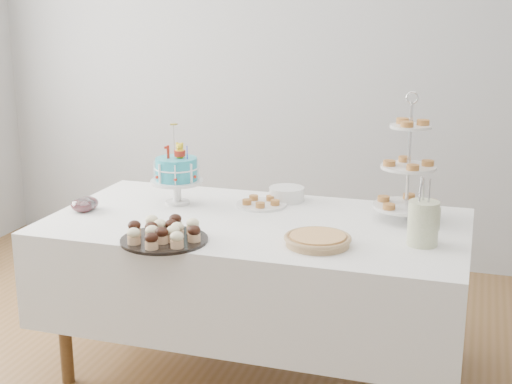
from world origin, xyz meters
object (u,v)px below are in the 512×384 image
(pie, at_px, (318,240))
(jam_bowl_a, at_px, (87,203))
(cupcake_tray, at_px, (164,232))
(plate_stack, at_px, (287,194))
(utensil_pitcher, at_px, (423,221))
(birthday_cake, at_px, (177,183))
(jam_bowl_b, at_px, (83,205))
(pastry_plate, at_px, (261,203))
(tiered_stand, at_px, (408,168))
(table, at_px, (256,267))

(pie, xyz_separation_m, jam_bowl_a, (-1.19, 0.18, 0.01))
(cupcake_tray, height_order, jam_bowl_a, cupcake_tray)
(plate_stack, xyz_separation_m, jam_bowl_a, (-0.89, -0.45, -0.00))
(jam_bowl_a, bearing_deg, utensil_pitcher, -1.50)
(birthday_cake, xyz_separation_m, pie, (0.81, -0.41, -0.08))
(plate_stack, bearing_deg, cupcake_tray, -112.76)
(pie, relative_size, jam_bowl_a, 2.57)
(birthday_cake, xyz_separation_m, jam_bowl_b, (-0.38, -0.26, -0.08))
(pie, distance_m, pastry_plate, 0.64)
(tiered_stand, bearing_deg, pie, -123.09)
(birthday_cake, relative_size, plate_stack, 2.24)
(table, bearing_deg, tiered_stand, 18.42)
(birthday_cake, height_order, pie, birthday_cake)
(cupcake_tray, height_order, jam_bowl_b, cupcake_tray)
(pie, relative_size, plate_stack, 1.57)
(plate_stack, distance_m, utensil_pitcher, 0.87)
(birthday_cake, xyz_separation_m, tiered_stand, (1.12, 0.07, 0.14))
(table, xyz_separation_m, pie, (0.35, -0.26, 0.25))
(jam_bowl_a, height_order, utensil_pitcher, utensil_pitcher)
(jam_bowl_a, distance_m, utensil_pitcher, 1.60)
(plate_stack, relative_size, utensil_pitcher, 0.63)
(plate_stack, height_order, utensil_pitcher, utensil_pitcher)
(plate_stack, xyz_separation_m, jam_bowl_b, (-0.89, -0.49, -0.00))
(cupcake_tray, xyz_separation_m, tiered_stand, (0.94, 0.62, 0.21))
(cupcake_tray, bearing_deg, plate_stack, 67.24)
(jam_bowl_a, distance_m, jam_bowl_b, 0.04)
(cupcake_tray, distance_m, tiered_stand, 1.14)
(pie, height_order, plate_stack, plate_stack)
(table, distance_m, cupcake_tray, 0.56)
(tiered_stand, bearing_deg, pastry_plate, 178.12)
(cupcake_tray, bearing_deg, birthday_cake, 108.21)
(cupcake_tray, distance_m, utensil_pitcher, 1.08)
(birthday_cake, height_order, cupcake_tray, birthday_cake)
(table, bearing_deg, jam_bowl_b, -172.36)
(jam_bowl_a, relative_size, jam_bowl_b, 0.96)
(cupcake_tray, bearing_deg, utensil_pitcher, 15.29)
(birthday_cake, relative_size, cupcake_tray, 1.08)
(table, xyz_separation_m, jam_bowl_b, (-0.84, -0.11, 0.26))
(tiered_stand, xyz_separation_m, jam_bowl_a, (-1.50, -0.29, -0.22))
(jam_bowl_a, bearing_deg, tiered_stand, 11.04)
(utensil_pitcher, bearing_deg, table, 146.64)
(cupcake_tray, bearing_deg, pie, 12.96)
(plate_stack, xyz_separation_m, pastry_plate, (-0.09, -0.13, -0.02))
(cupcake_tray, height_order, pie, cupcake_tray)
(pastry_plate, bearing_deg, jam_bowl_b, -155.80)
(pastry_plate, xyz_separation_m, jam_bowl_b, (-0.79, -0.36, 0.02))
(table, distance_m, pastry_plate, 0.35)
(tiered_stand, bearing_deg, cupcake_tray, -146.58)
(plate_stack, distance_m, pastry_plate, 0.16)
(tiered_stand, relative_size, pastry_plate, 2.37)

